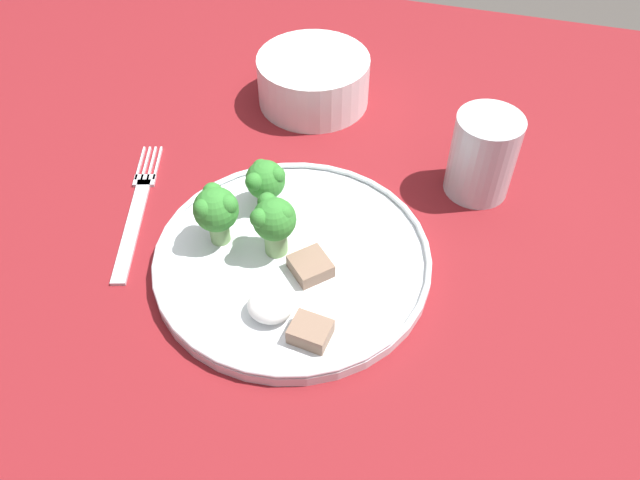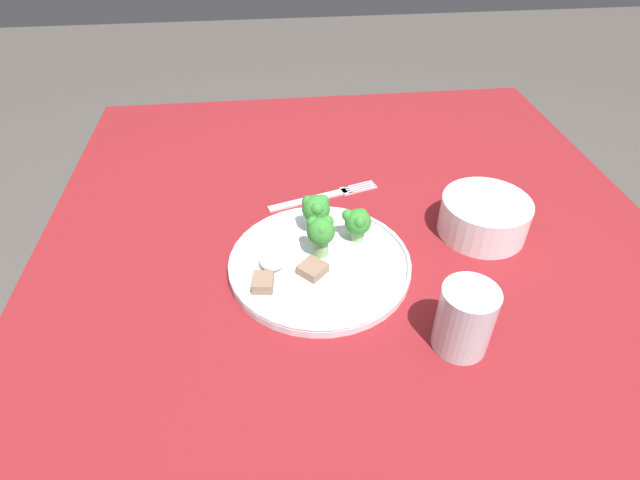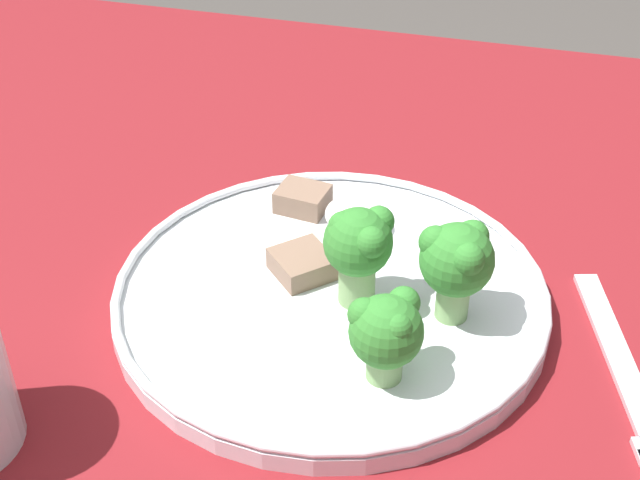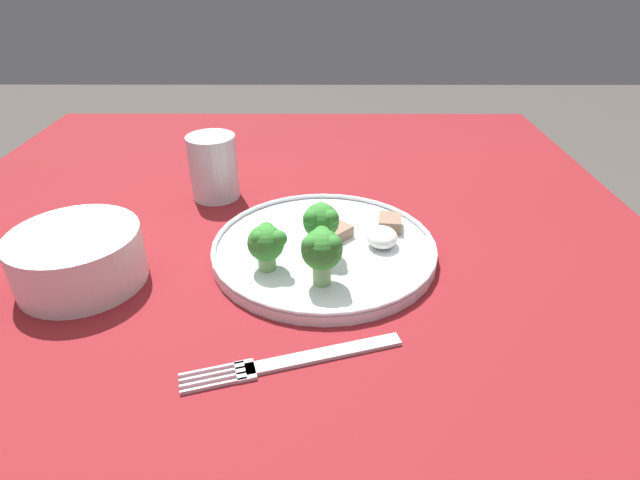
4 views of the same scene
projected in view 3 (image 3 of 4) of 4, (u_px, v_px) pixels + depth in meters
The scene contains 8 objects.
dinner_plate at pixel (331, 295), 0.57m from camera, with size 0.27×0.27×0.02m.
fork at pixel (631, 388), 0.51m from camera, with size 0.08×0.20×0.00m.
broccoli_floret_near_rim_left at pixel (388, 326), 0.49m from camera, with size 0.04×0.04×0.05m.
broccoli_floret_center_left at pixel (364, 246), 0.53m from camera, with size 0.04×0.04×0.07m.
broccoli_floret_back_left at pixel (457, 261), 0.52m from camera, with size 0.05×0.04×0.06m.
meat_slice_front_slice at pixel (303, 199), 0.63m from camera, with size 0.04×0.03×0.02m.
meat_slice_middle_slice at pixel (302, 264), 0.57m from camera, with size 0.05×0.05×0.02m.
sauce_dollop at pixel (355, 215), 0.61m from camera, with size 0.04×0.04×0.02m.
Camera 3 is at (-0.09, 0.36, 1.13)m, focal length 50.00 mm.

